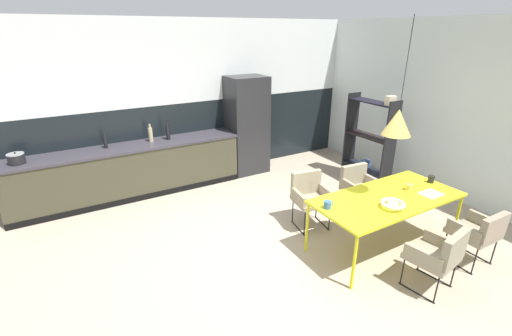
{
  "coord_description": "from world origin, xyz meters",
  "views": [
    {
      "loc": [
        -2.26,
        -3.04,
        2.7
      ],
      "look_at": [
        -0.05,
        0.8,
        0.92
      ],
      "focal_mm": 24.17,
      "sensor_mm": 36.0,
      "label": 1
    }
  ],
  "objects_px": {
    "open_shelf_unit": "(370,138)",
    "armchair_by_stool": "(440,253)",
    "mug_short_terracotta": "(431,179)",
    "bottle_vinegar_dark": "(151,134)",
    "mug_white_ceramic": "(409,187)",
    "armchair_head_of_table": "(358,183)",
    "armchair_corner_seat": "(480,230)",
    "open_book": "(431,194)",
    "cooking_pot": "(16,159)",
    "mug_dark_espresso": "(328,205)",
    "bottle_spice_small": "(105,141)",
    "armchair_far_side": "(309,193)",
    "refrigerator_column": "(247,126)",
    "dining_table": "(387,200)",
    "fruit_bowl": "(393,204)",
    "pendant_lamp_over_table_near": "(398,122)",
    "bottle_wine_green": "(168,132)"
  },
  "relations": [
    {
      "from": "refrigerator_column",
      "to": "armchair_head_of_table",
      "type": "relative_size",
      "value": 2.48
    },
    {
      "from": "fruit_bowl",
      "to": "bottle_vinegar_dark",
      "type": "relative_size",
      "value": 0.92
    },
    {
      "from": "refrigerator_column",
      "to": "fruit_bowl",
      "type": "bearing_deg",
      "value": -88.75
    },
    {
      "from": "armchair_corner_seat",
      "to": "open_book",
      "type": "bearing_deg",
      "value": 103.25
    },
    {
      "from": "bottle_wine_green",
      "to": "mug_dark_espresso",
      "type": "bearing_deg",
      "value": -72.95
    },
    {
      "from": "armchair_corner_seat",
      "to": "bottle_vinegar_dark",
      "type": "relative_size",
      "value": 2.4
    },
    {
      "from": "mug_short_terracotta",
      "to": "cooking_pot",
      "type": "bearing_deg",
      "value": 147.13
    },
    {
      "from": "armchair_corner_seat",
      "to": "cooking_pot",
      "type": "xyz_separation_m",
      "value": [
        -4.76,
        4.05,
        0.49
      ]
    },
    {
      "from": "mug_white_ceramic",
      "to": "bottle_vinegar_dark",
      "type": "distance_m",
      "value": 4.19
    },
    {
      "from": "armchair_far_side",
      "to": "bottle_wine_green",
      "type": "xyz_separation_m",
      "value": [
        -1.33,
        2.35,
        0.51
      ]
    },
    {
      "from": "open_shelf_unit",
      "to": "armchair_by_stool",
      "type": "bearing_deg",
      "value": -32.22
    },
    {
      "from": "armchair_corner_seat",
      "to": "cooking_pot",
      "type": "bearing_deg",
      "value": 140.44
    },
    {
      "from": "armchair_corner_seat",
      "to": "mug_dark_espresso",
      "type": "bearing_deg",
      "value": 148.15
    },
    {
      "from": "open_book",
      "to": "open_shelf_unit",
      "type": "xyz_separation_m",
      "value": [
        0.89,
        1.89,
        0.11
      ]
    },
    {
      "from": "armchair_far_side",
      "to": "bottle_vinegar_dark",
      "type": "height_order",
      "value": "bottle_vinegar_dark"
    },
    {
      "from": "armchair_by_stool",
      "to": "mug_short_terracotta",
      "type": "bearing_deg",
      "value": 31.5
    },
    {
      "from": "armchair_far_side",
      "to": "armchair_corner_seat",
      "type": "xyz_separation_m",
      "value": [
        1.17,
        -1.78,
        -0.03
      ]
    },
    {
      "from": "armchair_by_stool",
      "to": "bottle_spice_small",
      "type": "height_order",
      "value": "bottle_spice_small"
    },
    {
      "from": "cooking_pot",
      "to": "bottle_spice_small",
      "type": "bearing_deg",
      "value": 5.85
    },
    {
      "from": "fruit_bowl",
      "to": "open_shelf_unit",
      "type": "xyz_separation_m",
      "value": [
        1.63,
        1.89,
        0.07
      ]
    },
    {
      "from": "refrigerator_column",
      "to": "bottle_spice_small",
      "type": "xyz_separation_m",
      "value": [
        -2.59,
        0.09,
        0.06
      ]
    },
    {
      "from": "mug_dark_espresso",
      "to": "bottle_spice_small",
      "type": "relative_size",
      "value": 0.49
    },
    {
      "from": "refrigerator_column",
      "to": "dining_table",
      "type": "bearing_deg",
      "value": -85.3
    },
    {
      "from": "bottle_wine_green",
      "to": "pendant_lamp_over_table_near",
      "type": "relative_size",
      "value": 0.25
    },
    {
      "from": "mug_dark_espresso",
      "to": "bottle_spice_small",
      "type": "bearing_deg",
      "value": 122.03
    },
    {
      "from": "armchair_corner_seat",
      "to": "mug_short_terracotta",
      "type": "distance_m",
      "value": 0.92
    },
    {
      "from": "armchair_head_of_table",
      "to": "open_shelf_unit",
      "type": "height_order",
      "value": "open_shelf_unit"
    },
    {
      "from": "bottle_vinegar_dark",
      "to": "armchair_by_stool",
      "type": "bearing_deg",
      "value": -65.05
    },
    {
      "from": "bottle_spice_small",
      "to": "bottle_vinegar_dark",
      "type": "height_order",
      "value": "bottle_vinegar_dark"
    },
    {
      "from": "bottle_spice_small",
      "to": "bottle_wine_green",
      "type": "xyz_separation_m",
      "value": [
        1.03,
        -0.05,
        0.02
      ]
    },
    {
      "from": "bottle_vinegar_dark",
      "to": "armchair_head_of_table",
      "type": "bearing_deg",
      "value": -44.98
    },
    {
      "from": "mug_white_ceramic",
      "to": "open_shelf_unit",
      "type": "xyz_separation_m",
      "value": [
        1.04,
        1.66,
        0.07
      ]
    },
    {
      "from": "refrigerator_column",
      "to": "armchair_head_of_table",
      "type": "height_order",
      "value": "refrigerator_column"
    },
    {
      "from": "mug_dark_espresso",
      "to": "armchair_corner_seat",
      "type": "bearing_deg",
      "value": -32.7
    },
    {
      "from": "mug_white_ceramic",
      "to": "armchair_head_of_table",
      "type": "bearing_deg",
      "value": 91.81
    },
    {
      "from": "armchair_far_side",
      "to": "armchair_corner_seat",
      "type": "distance_m",
      "value": 2.13
    },
    {
      "from": "mug_short_terracotta",
      "to": "mug_dark_espresso",
      "type": "bearing_deg",
      "value": 175.32
    },
    {
      "from": "armchair_far_side",
      "to": "bottle_vinegar_dark",
      "type": "xyz_separation_m",
      "value": [
        -1.63,
        2.39,
        0.51
      ]
    },
    {
      "from": "mug_short_terracotta",
      "to": "bottle_vinegar_dark",
      "type": "xyz_separation_m",
      "value": [
        -3.0,
        3.32,
        0.24
      ]
    },
    {
      "from": "armchair_corner_seat",
      "to": "mug_dark_espresso",
      "type": "xyz_separation_m",
      "value": [
        -1.54,
        0.99,
        0.29
      ]
    },
    {
      "from": "mug_dark_espresso",
      "to": "armchair_by_stool",
      "type": "bearing_deg",
      "value": -55.7
    },
    {
      "from": "mug_dark_espresso",
      "to": "bottle_vinegar_dark",
      "type": "xyz_separation_m",
      "value": [
        -1.26,
        3.18,
        0.24
      ]
    },
    {
      "from": "open_book",
      "to": "pendant_lamp_over_table_near",
      "type": "relative_size",
      "value": 0.2
    },
    {
      "from": "bottle_spice_small",
      "to": "bottle_vinegar_dark",
      "type": "distance_m",
      "value": 0.74
    },
    {
      "from": "refrigerator_column",
      "to": "armchair_head_of_table",
      "type": "distance_m",
      "value": 2.53
    },
    {
      "from": "dining_table",
      "to": "armchair_far_side",
      "type": "xyz_separation_m",
      "value": [
        -0.49,
        0.94,
        -0.18
      ]
    },
    {
      "from": "mug_dark_espresso",
      "to": "pendant_lamp_over_table_near",
      "type": "height_order",
      "value": "pendant_lamp_over_table_near"
    },
    {
      "from": "armchair_corner_seat",
      "to": "open_shelf_unit",
      "type": "distance_m",
      "value": 2.63
    },
    {
      "from": "cooking_pot",
      "to": "open_shelf_unit",
      "type": "xyz_separation_m",
      "value": [
        5.52,
        -1.56,
        -0.12
      ]
    },
    {
      "from": "dining_table",
      "to": "bottle_spice_small",
      "type": "bearing_deg",
      "value": 130.53
    }
  ]
}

